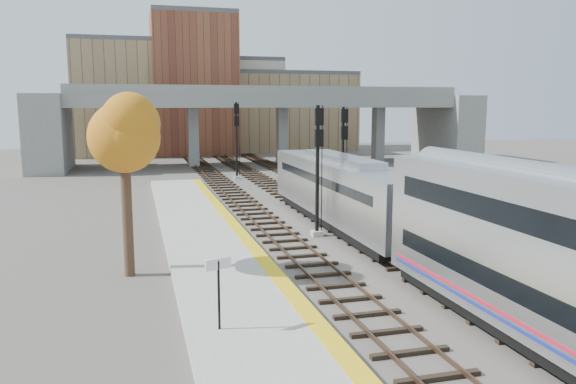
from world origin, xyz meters
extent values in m
plane|color=#47423D|center=(0.00, 0.00, 0.00)|extent=(160.00, 160.00, 0.00)
cube|color=#9E9E99|center=(-7.25, 0.00, 0.17)|extent=(4.50, 60.00, 0.35)
cube|color=yellow|center=(-5.35, 0.00, 0.35)|extent=(0.70, 60.00, 0.01)
cube|color=black|center=(-3.20, 12.50, 0.07)|extent=(2.50, 95.00, 0.14)
cube|color=brown|center=(-3.92, 12.50, 0.18)|extent=(0.07, 95.00, 0.14)
cube|color=brown|center=(-2.48, 12.50, 0.18)|extent=(0.07, 95.00, 0.14)
cube|color=black|center=(1.00, 12.50, 0.07)|extent=(2.50, 95.00, 0.14)
cube|color=brown|center=(0.28, 12.50, 0.18)|extent=(0.07, 95.00, 0.14)
cube|color=brown|center=(1.72, 12.50, 0.18)|extent=(0.07, 95.00, 0.14)
cube|color=black|center=(5.00, 12.50, 0.07)|extent=(2.50, 95.00, 0.14)
cube|color=brown|center=(4.28, 12.50, 0.18)|extent=(0.07, 95.00, 0.14)
cube|color=brown|center=(5.72, 12.50, 0.18)|extent=(0.07, 95.00, 0.14)
cube|color=slate|center=(5.00, 45.00, 7.75)|extent=(46.00, 10.00, 1.50)
cube|color=slate|center=(5.00, 40.20, 9.00)|extent=(46.00, 0.20, 1.00)
cube|color=slate|center=(5.00, 49.80, 9.00)|extent=(46.00, 0.20, 1.00)
cube|color=slate|center=(-12.00, 45.00, 3.50)|extent=(1.20, 1.60, 7.00)
cube|color=slate|center=(-4.00, 45.00, 3.50)|extent=(1.20, 1.60, 7.00)
cube|color=slate|center=(7.00, 45.00, 3.50)|extent=(1.20, 1.60, 7.00)
cube|color=slate|center=(20.00, 45.00, 3.50)|extent=(1.20, 1.60, 7.00)
cube|color=slate|center=(-20.00, 45.00, 4.25)|extent=(4.00, 12.00, 8.50)
cube|color=slate|center=(30.00, 45.00, 4.25)|extent=(4.00, 12.00, 8.50)
cube|color=#967F57|center=(-10.00, 65.00, 8.00)|extent=(18.00, 14.00, 16.00)
cube|color=#4C4C4F|center=(-10.00, 65.00, 16.30)|extent=(18.00, 14.00, 0.60)
cube|color=beige|center=(4.00, 70.00, 7.00)|extent=(16.00, 16.00, 14.00)
cube|color=#4C4C4F|center=(4.00, 70.00, 14.30)|extent=(16.00, 16.00, 0.60)
cube|color=brown|center=(-2.00, 62.00, 10.00)|extent=(12.00, 10.00, 20.00)
cube|color=#4C4C4F|center=(-2.00, 62.00, 20.30)|extent=(12.00, 10.00, 0.60)
cube|color=#967F57|center=(14.00, 68.00, 6.00)|extent=(20.00, 14.00, 12.00)
cube|color=#4C4C4F|center=(14.00, 68.00, 12.30)|extent=(20.00, 14.00, 0.60)
cube|color=black|center=(14.00, 28.00, 0.02)|extent=(14.00, 18.00, 0.04)
cube|color=#A8AAB2|center=(1.00, 8.18, 2.35)|extent=(3.00, 19.00, 3.20)
cube|color=black|center=(1.00, 17.70, 2.95)|extent=(2.20, 0.06, 1.10)
cube|color=black|center=(1.00, 8.18, 2.95)|extent=(3.02, 16.15, 0.50)
cube|color=black|center=(1.00, 8.18, 0.50)|extent=(2.70, 17.10, 0.50)
cube|color=#A8AAB2|center=(1.00, 8.18, 4.15)|extent=(1.60, 9.50, 0.40)
cube|color=#9E9E99|center=(-1.10, 6.32, 0.15)|extent=(0.60, 0.60, 0.30)
cylinder|color=black|center=(-1.10, 6.32, 3.64)|extent=(0.21, 0.21, 7.29)
cube|color=black|center=(-1.10, 6.07, 6.66)|extent=(0.47, 0.18, 0.94)
cube|color=black|center=(-1.10, 6.07, 5.52)|extent=(0.47, 0.18, 0.94)
cube|color=#9E9E99|center=(3.00, 13.21, 0.15)|extent=(0.60, 0.60, 0.30)
cylinder|color=black|center=(3.00, 13.21, 3.59)|extent=(0.20, 0.20, 7.17)
cube|color=black|center=(3.00, 12.96, 6.56)|extent=(0.46, 0.18, 0.92)
cube|color=black|center=(3.00, 12.96, 5.43)|extent=(0.46, 0.18, 0.92)
cube|color=#9E9E99|center=(-1.10, 31.82, 0.15)|extent=(0.60, 0.60, 0.30)
cylinder|color=black|center=(-1.10, 31.82, 3.79)|extent=(0.22, 0.22, 7.58)
cube|color=black|center=(-1.10, 31.57, 6.93)|extent=(0.49, 0.18, 0.98)
cube|color=black|center=(-1.10, 31.57, 5.74)|extent=(0.49, 0.18, 0.98)
cylinder|color=black|center=(-8.45, -6.30, 1.45)|extent=(0.08, 0.08, 2.20)
cube|color=white|center=(-8.45, -6.30, 2.45)|extent=(0.86, 0.37, 0.35)
cylinder|color=#382619|center=(-11.21, 1.41, 2.93)|extent=(0.44, 0.44, 5.85)
ellipsoid|color=orange|center=(-11.21, 1.41, 6.27)|extent=(3.60, 3.60, 4.18)
imported|color=#99999E|center=(10.95, 25.99, 0.60)|extent=(1.70, 3.44, 1.13)
imported|color=#99999E|center=(15.27, 26.15, 0.66)|extent=(1.83, 3.90, 1.24)
imported|color=#99999E|center=(18.50, 31.43, 0.57)|extent=(2.44, 3.92, 1.06)
camera|label=1|loc=(-10.77, -22.97, 7.28)|focal=35.00mm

